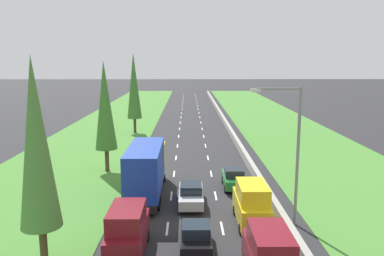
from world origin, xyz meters
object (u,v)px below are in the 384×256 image
(poplar_tree_nearest, at_px, (36,144))
(street_light_mast, at_px, (293,146))
(green_hatchback_right_lane, at_px, (234,178))
(poplar_tree_second, at_px, (105,106))
(blue_box_truck_left_lane, at_px, (147,169))
(yellow_van_right_lane, at_px, (252,204))
(black_hatchback_centre_lane, at_px, (196,237))
(silver_sedan_centre_lane, at_px, (191,194))
(poplar_tree_third, at_px, (134,86))
(maroon_van_left_lane, at_px, (128,231))

(poplar_tree_nearest, height_order, street_light_mast, poplar_tree_nearest)
(green_hatchback_right_lane, height_order, poplar_tree_second, poplar_tree_second)
(poplar_tree_nearest, bearing_deg, street_light_mast, 19.65)
(poplar_tree_nearest, bearing_deg, green_hatchback_right_lane, 47.60)
(blue_box_truck_left_lane, bearing_deg, yellow_van_right_lane, -36.45)
(yellow_van_right_lane, xyz_separation_m, poplar_tree_second, (-11.91, 12.38, 4.92))
(poplar_tree_nearest, relative_size, poplar_tree_second, 1.03)
(black_hatchback_centre_lane, xyz_separation_m, poplar_tree_second, (-8.22, 15.95, 5.48))
(yellow_van_right_lane, distance_m, silver_sedan_centre_lane, 5.27)
(yellow_van_right_lane, distance_m, street_light_mast, 4.57)
(yellow_van_right_lane, height_order, silver_sedan_centre_lane, yellow_van_right_lane)
(poplar_tree_second, height_order, poplar_tree_third, poplar_tree_third)
(poplar_tree_second, bearing_deg, silver_sedan_centre_lane, -48.03)
(silver_sedan_centre_lane, distance_m, blue_box_truck_left_lane, 4.20)
(black_hatchback_centre_lane, bearing_deg, street_light_mast, 29.74)
(black_hatchback_centre_lane, height_order, green_hatchback_right_lane, same)
(poplar_tree_nearest, relative_size, street_light_mast, 1.21)
(black_hatchback_centre_lane, height_order, street_light_mast, street_light_mast)
(yellow_van_right_lane, height_order, black_hatchback_centre_lane, yellow_van_right_lane)
(black_hatchback_centre_lane, bearing_deg, poplar_tree_nearest, -169.25)
(yellow_van_right_lane, bearing_deg, maroon_van_left_lane, -152.01)
(silver_sedan_centre_lane, relative_size, blue_box_truck_left_lane, 0.48)
(silver_sedan_centre_lane, relative_size, poplar_tree_second, 0.43)
(poplar_tree_third, bearing_deg, yellow_van_right_lane, -69.66)
(poplar_tree_second, bearing_deg, maroon_van_left_lane, -74.64)
(blue_box_truck_left_lane, distance_m, street_light_mast, 11.68)
(maroon_van_left_lane, height_order, black_hatchback_centre_lane, maroon_van_left_lane)
(yellow_van_right_lane, relative_size, maroon_van_left_lane, 1.00)
(maroon_van_left_lane, height_order, poplar_tree_nearest, poplar_tree_nearest)
(maroon_van_left_lane, distance_m, black_hatchback_centre_lane, 3.79)
(black_hatchback_centre_lane, relative_size, street_light_mast, 0.43)
(street_light_mast, bearing_deg, maroon_van_left_lane, -158.50)
(maroon_van_left_lane, relative_size, black_hatchback_centre_lane, 1.26)
(green_hatchback_right_lane, bearing_deg, yellow_van_right_lane, -87.50)
(silver_sedan_centre_lane, distance_m, green_hatchback_right_lane, 5.23)
(silver_sedan_centre_lane, height_order, poplar_tree_nearest, poplar_tree_nearest)
(green_hatchback_right_lane, bearing_deg, poplar_tree_nearest, -132.40)
(yellow_van_right_lane, distance_m, black_hatchback_centre_lane, 5.17)
(maroon_van_left_lane, bearing_deg, black_hatchback_centre_lane, 5.74)
(silver_sedan_centre_lane, distance_m, poplar_tree_second, 13.17)
(yellow_van_right_lane, bearing_deg, black_hatchback_centre_lane, -135.95)
(poplar_tree_second, bearing_deg, green_hatchback_right_lane, -23.70)
(yellow_van_right_lane, relative_size, poplar_tree_nearest, 0.45)
(blue_box_truck_left_lane, bearing_deg, poplar_tree_third, 99.64)
(poplar_tree_third, height_order, street_light_mast, poplar_tree_third)
(yellow_van_right_lane, bearing_deg, street_light_mast, -0.93)
(silver_sedan_centre_lane, bearing_deg, blue_box_truck_left_lane, 150.52)
(poplar_tree_second, bearing_deg, poplar_tree_nearest, -89.02)
(green_hatchback_right_lane, bearing_deg, street_light_mast, -69.06)
(yellow_van_right_lane, relative_size, street_light_mast, 0.54)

